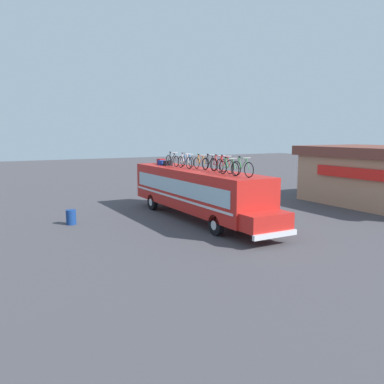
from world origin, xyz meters
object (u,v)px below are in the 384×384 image
(luggage_bag_2, at_px, (162,163))
(rooftop_bicycle_9, at_px, (242,168))
(luggage_bag_1, at_px, (161,161))
(rooftop_bicycle_1, at_px, (172,160))
(rooftop_bicycle_7, at_px, (225,166))
(rooftop_bicycle_4, at_px, (201,163))
(bus, at_px, (197,190))
(rooftop_bicycle_5, at_px, (210,163))
(rooftop_bicycle_8, at_px, (229,168))
(luggage_bag_3, at_px, (168,163))
(rooftop_bicycle_2, at_px, (187,161))
(rooftop_bicycle_3, at_px, (185,162))
(trash_bin, at_px, (71,217))
(rooftop_bicycle_6, at_px, (218,164))

(luggage_bag_2, distance_m, rooftop_bicycle_9, 8.74)
(luggage_bag_1, height_order, rooftop_bicycle_1, rooftop_bicycle_1)
(rooftop_bicycle_7, bearing_deg, rooftop_bicycle_9, -5.06)
(luggage_bag_2, bearing_deg, rooftop_bicycle_4, 7.56)
(bus, bearing_deg, rooftop_bicycle_5, 31.44)
(luggage_bag_1, relative_size, rooftop_bicycle_4, 0.33)
(rooftop_bicycle_4, bearing_deg, rooftop_bicycle_8, -8.27)
(luggage_bag_1, relative_size, luggage_bag_3, 1.11)
(rooftop_bicycle_7, xyz_separation_m, rooftop_bicycle_9, (1.80, -0.16, 0.00))
(luggage_bag_3, height_order, rooftop_bicycle_2, rooftop_bicycle_2)
(rooftop_bicycle_5, bearing_deg, luggage_bag_3, -172.26)
(luggage_bag_3, height_order, rooftop_bicycle_5, rooftop_bicycle_5)
(rooftop_bicycle_1, xyz_separation_m, rooftop_bicycle_3, (1.87, -0.10, 0.00))
(luggage_bag_2, distance_m, trash_bin, 7.50)
(luggage_bag_3, bearing_deg, rooftop_bicycle_6, 6.20)
(bus, xyz_separation_m, rooftop_bicycle_4, (-0.21, 0.38, 1.55))
(rooftop_bicycle_1, height_order, rooftop_bicycle_7, rooftop_bicycle_7)
(bus, distance_m, rooftop_bicycle_6, 2.30)
(rooftop_bicycle_3, height_order, rooftop_bicycle_5, rooftop_bicycle_3)
(rooftop_bicycle_8, bearing_deg, rooftop_bicycle_7, 159.02)
(rooftop_bicycle_3, height_order, rooftop_bicycle_4, rooftop_bicycle_3)
(luggage_bag_3, distance_m, rooftop_bicycle_2, 1.67)
(luggage_bag_1, xyz_separation_m, rooftop_bicycle_8, (8.62, -0.25, 0.21))
(luggage_bag_2, bearing_deg, luggage_bag_1, 161.71)
(luggage_bag_1, relative_size, rooftop_bicycle_2, 0.31)
(luggage_bag_3, height_order, rooftop_bicycle_1, rooftop_bicycle_1)
(luggage_bag_2, relative_size, rooftop_bicycle_9, 0.39)
(luggage_bag_1, distance_m, rooftop_bicycle_5, 5.88)
(trash_bin, bearing_deg, rooftop_bicycle_1, 96.99)
(bus, height_order, luggage_bag_1, luggage_bag_1)
(luggage_bag_1, xyz_separation_m, rooftop_bicycle_3, (4.05, -0.32, 0.22))
(rooftop_bicycle_6, relative_size, rooftop_bicycle_7, 1.03)
(rooftop_bicycle_4, distance_m, rooftop_bicycle_6, 1.83)
(rooftop_bicycle_1, distance_m, rooftop_bicycle_7, 5.56)
(rooftop_bicycle_3, bearing_deg, luggage_bag_3, 178.02)
(rooftop_bicycle_7, bearing_deg, rooftop_bicycle_5, 172.04)
(rooftop_bicycle_6, bearing_deg, trash_bin, -117.38)
(luggage_bag_1, height_order, trash_bin, luggage_bag_1)
(rooftop_bicycle_3, bearing_deg, rooftop_bicycle_5, 20.24)
(rooftop_bicycle_5, distance_m, rooftop_bicycle_7, 1.89)
(bus, distance_m, trash_bin, 7.27)
(luggage_bag_1, bearing_deg, rooftop_bicycle_8, -1.68)
(rooftop_bicycle_5, distance_m, rooftop_bicycle_8, 2.82)
(rooftop_bicycle_1, bearing_deg, rooftop_bicycle_5, 8.78)
(bus, xyz_separation_m, rooftop_bicycle_7, (2.60, 0.18, 1.59))
(bus, distance_m, luggage_bag_1, 5.31)
(bus, bearing_deg, trash_bin, -107.37)
(rooftop_bicycle_9, bearing_deg, luggage_bag_3, -178.84)
(luggage_bag_2, distance_m, rooftop_bicycle_8, 7.82)
(luggage_bag_1, distance_m, rooftop_bicycle_2, 3.17)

